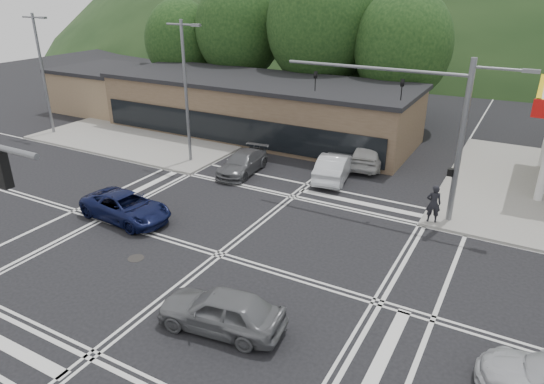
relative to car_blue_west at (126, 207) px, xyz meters
The scene contains 19 objects.
ground 6.14m from the car_blue_west, ahead, with size 120.00×120.00×0.00m, color black.
sidewalk_nw 16.92m from the car_blue_west, 121.88° to the left, with size 16.00×16.00×0.15m, color gray.
commercial_row 16.52m from the car_blue_west, 96.73° to the left, with size 24.00×8.00×4.00m, color brown.
commercial_nw 24.30m from the car_blue_west, 137.63° to the left, with size 8.00×7.00×3.60m, color #846B4F.
hill_north 89.57m from the car_blue_west, 86.11° to the left, with size 252.00×126.00×140.00m, color #1C3417.
tree_n_a 25.50m from the car_blue_west, 108.75° to the left, with size 8.00×8.00×11.75m.
tree_n_b 24.41m from the car_blue_west, 89.83° to the left, with size 9.00×9.00×12.98m.
tree_n_c 25.08m from the car_blue_west, 73.16° to the left, with size 7.60×7.60×10.87m.
tree_n_d 26.84m from the car_blue_west, 121.93° to the left, with size 6.80×6.80×9.76m.
tree_n_e 28.40m from the car_blue_west, 81.54° to the left, with size 8.40×8.40×11.98m.
streetlight_nw 9.72m from the car_blue_west, 105.84° to the left, with size 2.50×0.25×9.00m.
streetlight_w 18.46m from the car_blue_west, 152.23° to the left, with size 2.50×0.25×9.00m.
signal_mast_ne 15.68m from the car_blue_west, 30.14° to the left, with size 11.65×0.30×8.00m.
car_blue_west is the anchor object (origin of this frame).
car_grey_center 10.12m from the car_blue_west, 27.53° to the right, with size 1.78×4.44×1.51m, color slate.
car_queue_a 12.41m from the car_blue_west, 55.28° to the left, with size 1.67×4.80×1.58m, color silver.
car_queue_b 15.84m from the car_blue_west, 58.88° to the left, with size 2.03×5.05×1.72m, color beige.
car_northbound 8.52m from the car_blue_west, 78.79° to the left, with size 1.86×4.56×1.32m, color #545558.
pedestrian 15.21m from the car_blue_west, 26.81° to the left, with size 0.71×0.46×1.94m, color black.
Camera 1 is at (10.94, -15.02, 11.00)m, focal length 32.00 mm.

